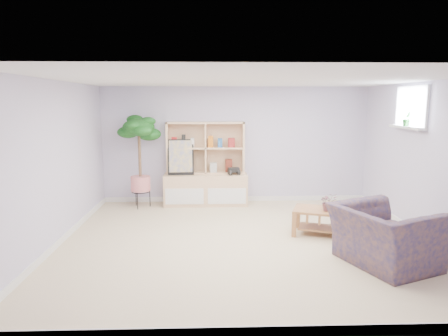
{
  "coord_description": "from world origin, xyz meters",
  "views": [
    {
      "loc": [
        -0.5,
        -5.77,
        2.09
      ],
      "look_at": [
        -0.29,
        0.6,
        1.03
      ],
      "focal_mm": 32.0,
      "sensor_mm": 36.0,
      "label": 1
    }
  ],
  "objects_px": {
    "storage_unit": "(206,164)",
    "floor_tree": "(140,162)",
    "armchair": "(385,232)",
    "coffee_table": "(326,222)"
  },
  "relations": [
    {
      "from": "storage_unit",
      "to": "floor_tree",
      "type": "xyz_separation_m",
      "value": [
        -1.29,
        -0.19,
        0.08
      ]
    },
    {
      "from": "floor_tree",
      "to": "armchair",
      "type": "xyz_separation_m",
      "value": [
        3.63,
        -2.98,
        -0.49
      ]
    },
    {
      "from": "storage_unit",
      "to": "coffee_table",
      "type": "xyz_separation_m",
      "value": [
        1.93,
        -2.0,
        -0.64
      ]
    },
    {
      "from": "coffee_table",
      "to": "armchair",
      "type": "distance_m",
      "value": 1.26
    },
    {
      "from": "storage_unit",
      "to": "coffee_table",
      "type": "relative_size",
      "value": 1.67
    },
    {
      "from": "storage_unit",
      "to": "floor_tree",
      "type": "distance_m",
      "value": 1.31
    },
    {
      "from": "coffee_table",
      "to": "floor_tree",
      "type": "distance_m",
      "value": 3.76
    },
    {
      "from": "floor_tree",
      "to": "armchair",
      "type": "bearing_deg",
      "value": -39.46
    },
    {
      "from": "storage_unit",
      "to": "coffee_table",
      "type": "height_order",
      "value": "storage_unit"
    },
    {
      "from": "coffee_table",
      "to": "armchair",
      "type": "bearing_deg",
      "value": -51.38
    }
  ]
}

